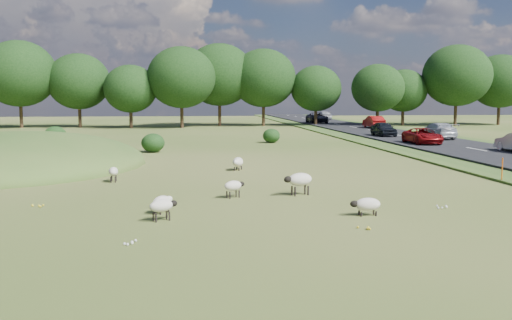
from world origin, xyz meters
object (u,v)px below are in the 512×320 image
(sheep_6, at_px, (162,206))
(car_2, at_px, (423,136))
(car_3, at_px, (438,131))
(sheep_2, at_px, (162,202))
(car_7, at_px, (324,115))
(car_6, at_px, (317,118))
(sheep_5, at_px, (113,172))
(sheep_3, at_px, (299,180))
(sheep_1, at_px, (238,162))
(sheep_0, at_px, (367,204))
(car_5, at_px, (384,129))
(marker_post, at_px, (502,170))
(car_1, at_px, (374,122))
(sheep_4, at_px, (234,186))

(sheep_6, xyz_separation_m, car_2, (20.34, 26.46, 0.38))
(car_2, xyz_separation_m, car_3, (3.80, 5.48, 0.10))
(sheep_2, xyz_separation_m, car_7, (24.20, 75.56, 0.57))
(car_2, xyz_separation_m, car_6, (0.00, 39.00, 0.13))
(sheep_6, bearing_deg, sheep_5, 78.72)
(sheep_3, xyz_separation_m, sheep_6, (-5.51, -4.35, -0.15))
(sheep_1, bearing_deg, sheep_5, -41.53)
(sheep_1, xyz_separation_m, car_7, (20.47, 63.98, 0.50))
(sheep_0, relative_size, car_5, 0.26)
(sheep_2, xyz_separation_m, sheep_3, (5.57, 3.04, 0.27))
(marker_post, height_order, car_5, car_5)
(sheep_3, xyz_separation_m, car_3, (18.63, 27.59, 0.33))
(sheep_2, relative_size, car_7, 0.22)
(sheep_1, bearing_deg, sheep_6, 2.24)
(sheep_2, distance_m, car_5, 40.25)
(sheep_0, height_order, car_1, car_1)
(sheep_6, relative_size, car_3, 0.20)
(sheep_1, relative_size, car_7, 0.27)
(sheep_4, height_order, car_2, car_2)
(sheep_3, bearing_deg, car_3, -142.94)
(sheep_1, distance_m, car_1, 42.75)
(car_3, relative_size, car_7, 1.04)
(car_2, bearing_deg, car_3, 55.25)
(sheep_4, distance_m, car_1, 51.07)
(car_5, height_order, car_7, car_7)
(car_1, xyz_separation_m, car_5, (-3.80, -14.41, -0.04))
(car_1, distance_m, car_2, 24.26)
(car_5, bearing_deg, sheep_2, -120.45)
(sheep_0, height_order, car_2, car_2)
(sheep_3, bearing_deg, marker_post, 174.39)
(sheep_4, bearing_deg, car_6, 40.92)
(sheep_2, distance_m, car_7, 79.35)
(sheep_1, bearing_deg, car_1, 169.51)
(sheep_5, distance_m, car_5, 35.41)
(sheep_4, distance_m, sheep_6, 4.89)
(sheep_5, relative_size, car_6, 0.18)
(car_7, bearing_deg, car_3, 90.00)
(sheep_0, xyz_separation_m, car_7, (17.10, 76.89, 0.57))
(marker_post, distance_m, sheep_5, 18.89)
(sheep_0, bearing_deg, car_3, -120.55)
(sheep_0, height_order, sheep_6, sheep_6)
(sheep_0, height_order, sheep_4, sheep_4)
(car_3, height_order, car_7, car_3)
(car_5, bearing_deg, car_3, -46.95)
(sheep_1, xyz_separation_m, sheep_4, (-0.95, -8.83, 0.04))
(sheep_0, distance_m, car_5, 38.41)
(car_1, bearing_deg, sheep_4, 65.19)
(car_5, bearing_deg, sheep_1, -125.81)
(sheep_4, bearing_deg, marker_post, -21.30)
(marker_post, distance_m, sheep_3, 10.79)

